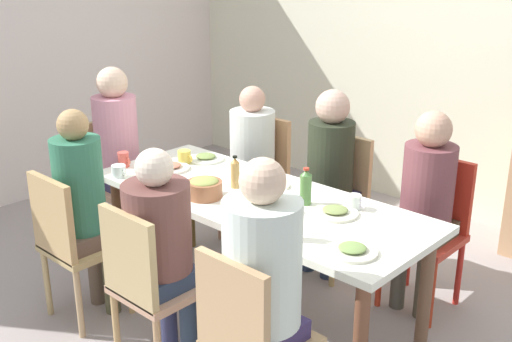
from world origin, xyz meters
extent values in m
plane|color=gray|center=(0.00, 0.00, 0.00)|extent=(6.37, 6.37, 0.00)
cube|color=beige|center=(0.00, 2.21, 1.30)|extent=(5.55, 0.12, 2.60)
cube|color=silver|center=(-2.71, 0.00, 1.30)|extent=(0.12, 4.54, 2.60)
cube|color=white|center=(0.00, 0.00, 0.71)|extent=(2.06, 0.80, 0.04)
cylinder|color=brown|center=(-0.93, -0.30, 0.35)|extent=(0.07, 0.07, 0.69)
cylinder|color=brown|center=(-0.93, 0.30, 0.35)|extent=(0.07, 0.07, 0.69)
cylinder|color=brown|center=(0.93, 0.30, 0.35)|extent=(0.07, 0.07, 0.69)
cube|color=tan|center=(-0.69, -0.70, 0.44)|extent=(0.40, 0.40, 0.04)
cylinder|color=tan|center=(-0.86, -0.87, 0.21)|extent=(0.04, 0.04, 0.43)
cylinder|color=tan|center=(-0.52, -0.87, 0.21)|extent=(0.04, 0.04, 0.43)
cylinder|color=tan|center=(-0.86, -0.53, 0.21)|extent=(0.04, 0.04, 0.43)
cylinder|color=tan|center=(-0.52, -0.53, 0.21)|extent=(0.04, 0.04, 0.43)
cube|color=tan|center=(-0.69, -0.88, 0.68)|extent=(0.38, 0.04, 0.45)
cylinder|color=brown|center=(-0.77, -0.60, 0.23)|extent=(0.09, 0.09, 0.45)
cylinder|color=brown|center=(-0.61, -0.60, 0.23)|extent=(0.09, 0.09, 0.45)
cube|color=brown|center=(-0.69, -0.70, 0.50)|extent=(0.30, 0.30, 0.10)
cylinder|color=#307154|center=(-0.69, -0.70, 0.82)|extent=(0.27, 0.27, 0.53)
sphere|color=#A88456|center=(-0.69, -0.70, 1.16)|extent=(0.17, 0.17, 0.17)
cube|color=tan|center=(0.69, -0.88, 0.68)|extent=(0.38, 0.04, 0.45)
cube|color=#352955|center=(0.69, -0.70, 0.50)|extent=(0.30, 0.30, 0.10)
cylinder|color=silver|center=(0.69, -0.70, 0.82)|extent=(0.33, 0.33, 0.55)
sphere|color=beige|center=(0.69, -0.70, 1.19)|extent=(0.19, 0.19, 0.19)
cube|color=tan|center=(-0.69, 0.70, 0.44)|extent=(0.40, 0.40, 0.04)
cylinder|color=tan|center=(-0.52, 0.87, 0.21)|extent=(0.04, 0.04, 0.43)
cylinder|color=tan|center=(-0.86, 0.87, 0.21)|extent=(0.04, 0.04, 0.43)
cylinder|color=tan|center=(-0.52, 0.53, 0.21)|extent=(0.04, 0.04, 0.43)
cylinder|color=tan|center=(-0.86, 0.53, 0.21)|extent=(0.04, 0.04, 0.43)
cube|color=tan|center=(-0.69, 0.88, 0.68)|extent=(0.38, 0.04, 0.45)
cylinder|color=brown|center=(-0.61, 0.60, 0.23)|extent=(0.09, 0.09, 0.45)
cylinder|color=brown|center=(-0.77, 0.60, 0.23)|extent=(0.09, 0.09, 0.45)
cube|color=brown|center=(-0.69, 0.70, 0.50)|extent=(0.30, 0.30, 0.10)
cylinder|color=silver|center=(-0.69, 0.70, 0.77)|extent=(0.32, 0.32, 0.43)
sphere|color=tan|center=(-0.69, 0.70, 1.06)|extent=(0.18, 0.18, 0.18)
cube|color=tan|center=(-1.33, 0.00, 0.44)|extent=(0.40, 0.40, 0.04)
cylinder|color=tan|center=(-1.50, 0.17, 0.21)|extent=(0.04, 0.04, 0.43)
cylinder|color=tan|center=(-1.50, -0.17, 0.21)|extent=(0.04, 0.04, 0.43)
cylinder|color=tan|center=(-1.16, 0.17, 0.21)|extent=(0.04, 0.04, 0.43)
cylinder|color=tan|center=(-1.16, -0.17, 0.21)|extent=(0.04, 0.04, 0.43)
cube|color=tan|center=(-1.51, 0.00, 0.68)|extent=(0.04, 0.38, 0.45)
cylinder|color=#292E4A|center=(-1.23, 0.08, 0.23)|extent=(0.09, 0.09, 0.45)
cylinder|color=#293A4F|center=(-1.23, -0.08, 0.23)|extent=(0.09, 0.09, 0.45)
cube|color=#302D51|center=(-1.33, 0.00, 0.50)|extent=(0.30, 0.30, 0.10)
cylinder|color=pink|center=(-1.33, 0.00, 0.82)|extent=(0.30, 0.30, 0.55)
sphere|color=beige|center=(-1.33, 0.00, 1.20)|extent=(0.21, 0.21, 0.21)
cube|color=#BB3628|center=(0.69, 0.70, 0.44)|extent=(0.40, 0.40, 0.04)
cylinder|color=red|center=(0.86, 0.87, 0.21)|extent=(0.04, 0.04, 0.43)
cylinder|color=#B3241A|center=(0.52, 0.87, 0.21)|extent=(0.04, 0.04, 0.43)
cylinder|color=#B2351C|center=(0.86, 0.53, 0.21)|extent=(0.04, 0.04, 0.43)
cylinder|color=red|center=(0.52, 0.53, 0.21)|extent=(0.04, 0.04, 0.43)
cube|color=red|center=(0.69, 0.88, 0.68)|extent=(0.38, 0.04, 0.45)
cylinder|color=brown|center=(0.77, 0.60, 0.23)|extent=(0.09, 0.09, 0.45)
cylinder|color=#515045|center=(0.61, 0.60, 0.23)|extent=(0.09, 0.09, 0.45)
cube|color=brown|center=(0.69, 0.70, 0.50)|extent=(0.30, 0.30, 0.10)
cylinder|color=brown|center=(0.69, 0.70, 0.78)|extent=(0.30, 0.30, 0.46)
sphere|color=tan|center=(0.69, 0.70, 1.11)|extent=(0.21, 0.21, 0.21)
cube|color=tan|center=(0.00, 0.70, 0.44)|extent=(0.40, 0.40, 0.04)
cylinder|color=tan|center=(0.17, 0.87, 0.21)|extent=(0.04, 0.04, 0.43)
cylinder|color=tan|center=(-0.17, 0.87, 0.21)|extent=(0.04, 0.04, 0.43)
cylinder|color=tan|center=(0.17, 0.53, 0.21)|extent=(0.04, 0.04, 0.43)
cylinder|color=tan|center=(-0.17, 0.53, 0.21)|extent=(0.04, 0.04, 0.43)
cube|color=tan|center=(0.00, 0.88, 0.68)|extent=(0.38, 0.04, 0.45)
cylinder|color=#27364E|center=(0.08, 0.60, 0.23)|extent=(0.09, 0.09, 0.45)
cylinder|color=#283650|center=(-0.08, 0.60, 0.23)|extent=(0.09, 0.09, 0.45)
cube|color=#2C294E|center=(0.00, 0.70, 0.50)|extent=(0.30, 0.30, 0.10)
cylinder|color=#272E1F|center=(0.00, 0.70, 0.79)|extent=(0.30, 0.30, 0.47)
sphere|color=tan|center=(0.00, 0.70, 1.12)|extent=(0.22, 0.22, 0.22)
cube|color=tan|center=(0.00, -0.70, 0.44)|extent=(0.40, 0.40, 0.04)
cylinder|color=tan|center=(-0.17, -0.87, 0.21)|extent=(0.04, 0.04, 0.43)
cylinder|color=tan|center=(-0.17, -0.53, 0.21)|extent=(0.04, 0.04, 0.43)
cylinder|color=tan|center=(0.17, -0.53, 0.21)|extent=(0.04, 0.04, 0.43)
cube|color=tan|center=(0.00, -0.88, 0.68)|extent=(0.38, 0.04, 0.45)
cylinder|color=#2C2E50|center=(-0.08, -0.60, 0.23)|extent=(0.09, 0.09, 0.45)
cylinder|color=#27364C|center=(0.08, -0.60, 0.23)|extent=(0.09, 0.09, 0.45)
cube|color=#27344D|center=(0.00, -0.70, 0.50)|extent=(0.30, 0.30, 0.10)
cylinder|color=brown|center=(0.00, -0.70, 0.77)|extent=(0.33, 0.33, 0.45)
sphere|color=beige|center=(0.00, -0.70, 1.08)|extent=(0.19, 0.19, 0.19)
cylinder|color=beige|center=(-0.05, 0.15, 0.74)|extent=(0.26, 0.26, 0.01)
ellipsoid|color=tan|center=(-0.05, 0.15, 0.76)|extent=(0.14, 0.14, 0.02)
cylinder|color=silver|center=(-0.71, -0.03, 0.74)|extent=(0.24, 0.24, 0.01)
ellipsoid|color=#C7775B|center=(-0.71, -0.03, 0.76)|extent=(0.13, 0.13, 0.02)
cylinder|color=silver|center=(0.48, 0.09, 0.74)|extent=(0.24, 0.24, 0.01)
ellipsoid|color=#7F9151|center=(0.48, 0.09, 0.76)|extent=(0.13, 0.13, 0.02)
cylinder|color=silver|center=(0.80, -0.21, 0.74)|extent=(0.24, 0.24, 0.01)
ellipsoid|color=#779750|center=(0.80, -0.21, 0.76)|extent=(0.13, 0.13, 0.02)
cylinder|color=white|center=(-0.68, 0.25, 0.74)|extent=(0.24, 0.24, 0.01)
ellipsoid|color=#7A934C|center=(-0.68, 0.25, 0.76)|extent=(0.13, 0.13, 0.02)
cylinder|color=#8F6342|center=(0.20, -0.11, 0.78)|extent=(0.17, 0.17, 0.09)
ellipsoid|color=#B47545|center=(0.20, -0.11, 0.82)|extent=(0.14, 0.14, 0.04)
cylinder|color=#9D5F3F|center=(-0.20, -0.21, 0.78)|extent=(0.20, 0.20, 0.09)
ellipsoid|color=#939E4F|center=(-0.20, -0.21, 0.82)|extent=(0.16, 0.16, 0.04)
cylinder|color=#E7CF51|center=(-0.74, 0.11, 0.77)|extent=(0.08, 0.08, 0.08)
torus|color=#EBC448|center=(-0.69, 0.11, 0.77)|extent=(0.05, 0.01, 0.05)
cylinder|color=#D54F46|center=(-0.97, -0.20, 0.78)|extent=(0.07, 0.07, 0.10)
torus|color=#C65243|center=(-0.92, -0.20, 0.78)|extent=(0.05, 0.01, 0.05)
cylinder|color=white|center=(-0.83, -0.34, 0.77)|extent=(0.09, 0.09, 0.07)
torus|color=white|center=(-0.77, -0.34, 0.77)|extent=(0.05, 0.01, 0.05)
cylinder|color=white|center=(0.51, 0.22, 0.77)|extent=(0.07, 0.07, 0.08)
torus|color=white|center=(0.56, 0.22, 0.77)|extent=(0.05, 0.01, 0.05)
cylinder|color=gold|center=(0.45, -0.33, 0.83)|extent=(0.06, 0.06, 0.20)
cone|color=tan|center=(0.45, -0.33, 0.94)|extent=(0.06, 0.06, 0.03)
cylinder|color=red|center=(0.45, -0.33, 0.96)|extent=(0.03, 0.03, 0.01)
cylinder|color=#4E813F|center=(0.28, 0.10, 0.81)|extent=(0.06, 0.06, 0.17)
cone|color=#477E3A|center=(0.28, 0.10, 0.91)|extent=(0.06, 0.06, 0.03)
cylinder|color=red|center=(0.28, 0.10, 0.93)|extent=(0.03, 0.03, 0.01)
cylinder|color=tan|center=(-0.18, 0.02, 0.81)|extent=(0.05, 0.05, 0.15)
cone|color=gold|center=(-0.18, 0.02, 0.90)|extent=(0.05, 0.05, 0.03)
cylinder|color=black|center=(-0.18, 0.02, 0.92)|extent=(0.03, 0.03, 0.01)
camera|label=1|loc=(2.23, -2.40, 2.04)|focal=43.86mm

